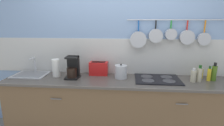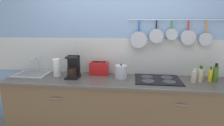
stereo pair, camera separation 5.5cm
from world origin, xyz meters
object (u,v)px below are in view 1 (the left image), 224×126
at_px(bottle_vinegar, 193,76).
at_px(bottle_hot_sauce, 199,74).
at_px(bottle_olive_oil, 214,73).
at_px(bottle_dish_soap, 201,73).
at_px(bottle_sesame_oil, 209,74).
at_px(toaster, 99,68).
at_px(coffee_maker, 73,69).
at_px(paper_towel_roll, 56,68).
at_px(kettle, 121,72).

relative_size(bottle_vinegar, bottle_hot_sauce, 0.82).
relative_size(bottle_vinegar, bottle_olive_oil, 0.75).
bearing_deg(bottle_dish_soap, bottle_hot_sauce, -116.73).
xyz_separation_m(bottle_vinegar, bottle_sesame_oil, (0.22, 0.06, 0.01)).
distance_m(toaster, bottle_vinegar, 1.31).
relative_size(bottle_hot_sauce, bottle_dish_soap, 1.44).
xyz_separation_m(bottle_hot_sauce, bottle_sesame_oil, (0.14, 0.05, -0.01)).
bearing_deg(bottle_sesame_oil, bottle_olive_oil, 10.21).
height_order(coffee_maker, bottle_sesame_oil, coffee_maker).
height_order(bottle_hot_sauce, bottle_olive_oil, bottle_olive_oil).
distance_m(bottle_vinegar, bottle_olive_oil, 0.30).
relative_size(paper_towel_roll, toaster, 0.89).
bearing_deg(bottle_olive_oil, bottle_hot_sauce, -163.37).
distance_m(kettle, bottle_olive_oil, 1.25).
relative_size(bottle_dish_soap, bottle_sesame_oil, 0.77).
distance_m(coffee_maker, bottle_olive_oil, 1.93).
relative_size(coffee_maker, bottle_olive_oil, 1.25).
bearing_deg(bottle_sesame_oil, toaster, 175.02).
distance_m(coffee_maker, toaster, 0.38).
bearing_deg(bottle_olive_oil, bottle_dish_soap, 146.58).
relative_size(paper_towel_roll, coffee_maker, 0.82).
distance_m(kettle, bottle_hot_sauce, 1.04).
bearing_deg(bottle_vinegar, coffee_maker, 179.13).
height_order(bottle_hot_sauce, bottle_sesame_oil, bottle_hot_sauce).
bearing_deg(toaster, kettle, -20.14).
bearing_deg(bottle_hot_sauce, kettle, 176.70).
bearing_deg(bottle_dish_soap, bottle_sesame_oil, -56.47).
height_order(bottle_vinegar, bottle_sesame_oil, bottle_sesame_oil).
bearing_deg(toaster, paper_towel_roll, -167.45).
height_order(paper_towel_roll, bottle_sesame_oil, paper_towel_roll).
distance_m(bottle_hot_sauce, bottle_dish_soap, 0.17).
distance_m(toaster, bottle_hot_sauce, 1.39).
xyz_separation_m(coffee_maker, bottle_dish_soap, (1.80, 0.14, -0.06)).
bearing_deg(bottle_dish_soap, bottle_olive_oil, -33.42).
distance_m(bottle_dish_soap, bottle_sesame_oil, 0.12).
xyz_separation_m(toaster, kettle, (0.34, -0.12, -0.01)).
bearing_deg(bottle_hot_sauce, paper_towel_roll, 178.55).
xyz_separation_m(coffee_maker, toaster, (0.34, 0.17, -0.03)).
height_order(bottle_dish_soap, bottle_sesame_oil, bottle_sesame_oil).
xyz_separation_m(bottle_dish_soap, bottle_sesame_oil, (0.07, -0.10, 0.02)).
distance_m(bottle_sesame_oil, bottle_olive_oil, 0.07).
relative_size(kettle, bottle_sesame_oil, 1.02).
bearing_deg(bottle_sesame_oil, paper_towel_roll, -179.97).
xyz_separation_m(coffee_maker, bottle_hot_sauce, (1.72, -0.01, -0.03)).
bearing_deg(bottle_olive_oil, toaster, 175.67).
relative_size(coffee_maker, bottle_vinegar, 1.67).
relative_size(paper_towel_roll, bottle_olive_oil, 1.03).
distance_m(bottle_hot_sauce, bottle_sesame_oil, 0.15).
distance_m(bottle_vinegar, bottle_sesame_oil, 0.23).
distance_m(bottle_dish_soap, bottle_olive_oil, 0.17).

